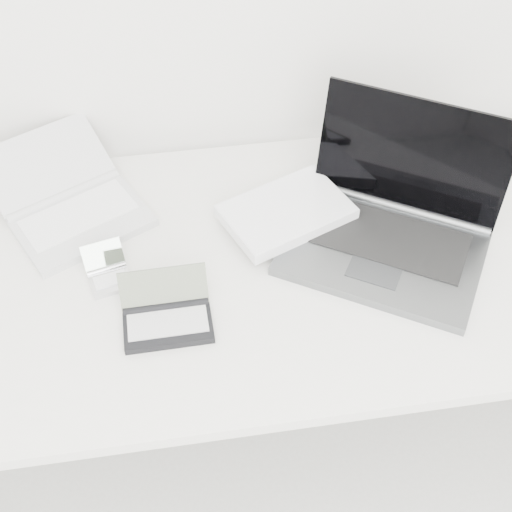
{
  "coord_description": "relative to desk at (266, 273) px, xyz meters",
  "views": [
    {
      "loc": [
        -0.18,
        0.52,
        1.9
      ],
      "look_at": [
        -0.03,
        1.51,
        0.79
      ],
      "focal_mm": 50.0,
      "sensor_mm": 36.0,
      "label": 1
    }
  ],
  "objects": [
    {
      "name": "netbook_open_white",
      "position": [
        -0.42,
        0.21,
        0.07
      ],
      "size": [
        0.42,
        0.45,
        0.11
      ],
      "rotation": [
        0.0,
        0.0,
        0.47
      ],
      "color": "silver",
      "rests_on": "desk"
    },
    {
      "name": "palmtop_charcoal",
      "position": [
        -0.23,
        -0.14,
        0.07
      ],
      "size": [
        0.18,
        0.14,
        0.09
      ],
      "rotation": [
        0.0,
        0.0,
        0.01
      ],
      "color": "black",
      "rests_on": "desk"
    },
    {
      "name": "pda_silver",
      "position": [
        -0.34,
        -0.0,
        0.06
      ],
      "size": [
        0.11,
        0.12,
        0.06
      ],
      "rotation": [
        0.0,
        0.0,
        0.23
      ],
      "color": "silver",
      "rests_on": "desk"
    },
    {
      "name": "desk",
      "position": [
        0.0,
        0.0,
        0.0
      ],
      "size": [
        1.6,
        0.8,
        0.73
      ],
      "color": "white",
      "rests_on": "ground"
    },
    {
      "name": "laptop_large",
      "position": [
        0.22,
        0.04,
        0.09
      ],
      "size": [
        0.64,
        0.52,
        0.28
      ],
      "rotation": [
        0.0,
        0.0,
        -0.55
      ],
      "color": "#5D6063",
      "rests_on": "desk"
    }
  ]
}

